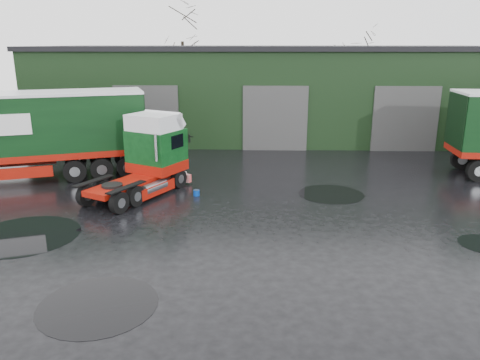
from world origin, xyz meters
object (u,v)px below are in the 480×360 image
object	(u,v)px
hero_tractor	(133,158)
wash_bucket	(196,193)
tree_back_a	(183,62)
tree_back_b	(354,74)
warehouse	(272,90)

from	to	relation	value
hero_tractor	wash_bucket	xyz separation A→B (m)	(2.67, 0.15, -1.62)
tree_back_a	tree_back_b	xyz separation A→B (m)	(16.00, 0.00, -1.00)
tree_back_b	warehouse	bearing A→B (deg)	-128.66
hero_tractor	tree_back_b	xyz separation A→B (m)	(14.50, 25.50, 2.00)
wash_bucket	tree_back_a	world-z (taller)	tree_back_a
warehouse	tree_back_a	size ratio (longest dim) A/B	3.41
wash_bucket	tree_back_b	world-z (taller)	tree_back_b
warehouse	tree_back_b	world-z (taller)	tree_back_b
tree_back_a	tree_back_b	world-z (taller)	tree_back_a
tree_back_a	warehouse	bearing A→B (deg)	-51.34
wash_bucket	hero_tractor	bearing A→B (deg)	-176.75
tree_back_a	tree_back_b	bearing A→B (deg)	0.00
warehouse	tree_back_b	distance (m)	12.82
warehouse	hero_tractor	distance (m)	16.87
hero_tractor	wash_bucket	bearing A→B (deg)	31.00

